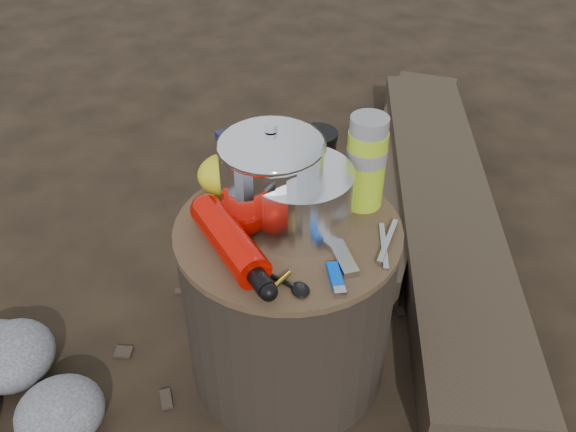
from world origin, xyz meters
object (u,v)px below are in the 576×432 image
object	(u,v)px
log_main	(443,210)
thermos	(366,163)
stump	(288,301)
fuel_bottle	(230,241)
camping_pot	(272,175)
travel_mug	(317,158)

from	to	relation	value
log_main	thermos	xyz separation A→B (m)	(-0.45, -0.35, 0.49)
thermos	log_main	bearing A→B (deg)	37.53
stump	log_main	size ratio (longest dim) A/B	0.29
log_main	fuel_bottle	bearing A→B (deg)	-129.91
camping_pot	travel_mug	world-z (taller)	camping_pot
fuel_bottle	stump	bearing A→B (deg)	7.35
camping_pot	travel_mug	xyz separation A→B (m)	(0.13, 0.10, -0.04)
thermos	camping_pot	bearing A→B (deg)	177.58
fuel_bottle	thermos	world-z (taller)	thermos
stump	thermos	distance (m)	0.38
camping_pot	log_main	bearing A→B (deg)	27.18
fuel_bottle	travel_mug	size ratio (longest dim) A/B	2.28
log_main	travel_mug	bearing A→B (deg)	-134.68
stump	travel_mug	bearing A→B (deg)	52.18
stump	camping_pot	xyz separation A→B (m)	(-0.02, 0.04, 0.33)
travel_mug	camping_pot	bearing A→B (deg)	-143.42
stump	camping_pot	size ratio (longest dim) A/B	2.24
camping_pot	thermos	bearing A→B (deg)	-2.42
fuel_bottle	camping_pot	bearing A→B (deg)	26.93
camping_pot	travel_mug	bearing A→B (deg)	36.58
camping_pot	fuel_bottle	world-z (taller)	camping_pot
stump	fuel_bottle	xyz separation A→B (m)	(-0.14, -0.05, 0.26)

